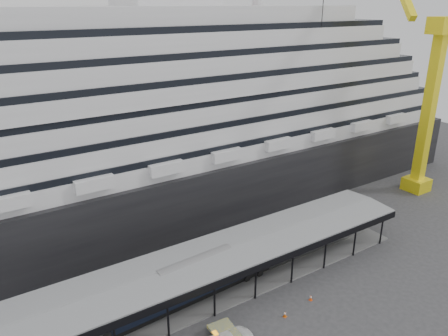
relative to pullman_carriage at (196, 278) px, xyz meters
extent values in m
plane|color=#353537|center=(2.90, -5.00, -2.66)|extent=(200.00, 200.00, 0.00)
cube|color=black|center=(2.90, 27.00, 2.34)|extent=(130.00, 30.00, 10.00)
cube|color=slate|center=(2.90, 0.00, -2.54)|extent=(56.00, 8.00, 0.24)
cube|color=slate|center=(2.90, -0.72, -2.38)|extent=(54.00, 0.08, 0.10)
cube|color=slate|center=(2.90, 0.72, -2.38)|extent=(54.00, 0.08, 0.10)
cube|color=black|center=(2.90, -4.50, 1.79)|extent=(56.00, 0.18, 0.90)
cube|color=black|center=(2.90, 4.50, 1.79)|extent=(56.00, 0.18, 0.90)
cube|color=slate|center=(2.90, 0.00, 2.52)|extent=(56.00, 9.00, 0.24)
cube|color=yellow|center=(50.90, 5.00, -1.46)|extent=(4.00, 4.00, 2.40)
cube|color=yellow|center=(50.90, 5.00, 12.74)|extent=(1.80, 1.80, 26.00)
cube|color=yellow|center=(50.90, 5.00, 27.14)|extent=(5.00, 3.20, 2.80)
cylinder|color=black|center=(33.16, 15.24, 20.94)|extent=(0.12, 0.12, 47.21)
cube|color=black|center=(0.00, 0.00, -2.07)|extent=(21.42, 3.50, 0.71)
cube|color=black|center=(0.00, 0.00, -1.15)|extent=(22.46, 3.96, 1.12)
cube|color=beige|center=(0.00, 0.00, 0.07)|extent=(22.46, 4.00, 1.32)
cube|color=black|center=(0.00, 0.00, 0.93)|extent=(22.46, 3.96, 0.41)
cube|color=#E4540C|center=(1.28, -8.86, -2.65)|extent=(0.53, 0.53, 0.03)
cone|color=#E4540C|center=(1.28, -8.86, -2.24)|extent=(0.45, 0.45, 0.80)
cylinder|color=white|center=(1.28, -8.86, -2.17)|extent=(0.25, 0.25, 0.15)
cube|color=#D5540B|center=(6.58, -8.63, -2.65)|extent=(0.46, 0.46, 0.03)
cone|color=#D5540B|center=(6.58, -8.63, -2.27)|extent=(0.39, 0.39, 0.75)
cylinder|color=white|center=(6.58, -8.63, -2.20)|extent=(0.24, 0.24, 0.15)
cube|color=#E6450C|center=(11.10, -8.07, -2.65)|extent=(0.45, 0.45, 0.03)
cone|color=#E6450C|center=(11.10, -8.07, -2.28)|extent=(0.38, 0.38, 0.73)
cylinder|color=white|center=(11.10, -8.07, -2.21)|extent=(0.23, 0.23, 0.14)
camera|label=1|loc=(-21.36, -38.38, 30.68)|focal=35.00mm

